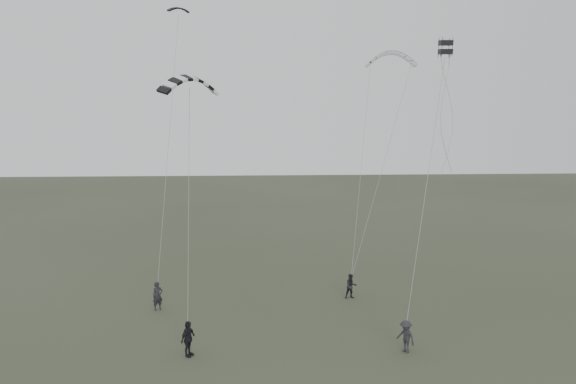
{
  "coord_description": "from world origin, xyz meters",
  "views": [
    {
      "loc": [
        -1.14,
        -26.03,
        11.55
      ],
      "look_at": [
        0.48,
        5.12,
        6.85
      ],
      "focal_mm": 35.0,
      "sensor_mm": 36.0,
      "label": 1
    }
  ],
  "objects_px": {
    "kite_dark_small": "(178,8)",
    "flyer_center": "(188,339)",
    "flyer_right": "(351,286)",
    "kite_box": "(445,47)",
    "flyer_far": "(406,336)",
    "flyer_left": "(158,296)",
    "kite_striped": "(189,78)",
    "kite_pale_large": "(391,53)"
  },
  "relations": [
    {
      "from": "flyer_left",
      "to": "kite_pale_large",
      "type": "distance_m",
      "value": 21.66
    },
    {
      "from": "flyer_right",
      "to": "kite_box",
      "type": "xyz_separation_m",
      "value": [
        4.04,
        -3.69,
        13.85
      ]
    },
    {
      "from": "flyer_right",
      "to": "kite_pale_large",
      "type": "xyz_separation_m",
      "value": [
        3.33,
        5.36,
        14.4
      ]
    },
    {
      "from": "kite_dark_small",
      "to": "kite_box",
      "type": "bearing_deg",
      "value": -62.6
    },
    {
      "from": "flyer_center",
      "to": "kite_box",
      "type": "distance_m",
      "value": 19.32
    },
    {
      "from": "flyer_center",
      "to": "flyer_far",
      "type": "relative_size",
      "value": 1.09
    },
    {
      "from": "flyer_left",
      "to": "kite_dark_small",
      "type": "relative_size",
      "value": 1.15
    },
    {
      "from": "kite_pale_large",
      "to": "kite_box",
      "type": "relative_size",
      "value": 4.8
    },
    {
      "from": "flyer_right",
      "to": "kite_box",
      "type": "bearing_deg",
      "value": -51.27
    },
    {
      "from": "flyer_right",
      "to": "kite_dark_small",
      "type": "xyz_separation_m",
      "value": [
        -10.83,
        6.27,
        17.34
      ]
    },
    {
      "from": "kite_dark_small",
      "to": "kite_box",
      "type": "relative_size",
      "value": 2.03
    },
    {
      "from": "kite_pale_large",
      "to": "flyer_center",
      "type": "bearing_deg",
      "value": -113.85
    },
    {
      "from": "kite_dark_small",
      "to": "flyer_right",
      "type": "bearing_deg",
      "value": -58.86
    },
    {
      "from": "kite_pale_large",
      "to": "kite_box",
      "type": "distance_m",
      "value": 9.09
    },
    {
      "from": "flyer_far",
      "to": "kite_striped",
      "type": "bearing_deg",
      "value": -145.45
    },
    {
      "from": "kite_box",
      "to": "kite_striped",
      "type": "bearing_deg",
      "value": -176.23
    },
    {
      "from": "kite_dark_small",
      "to": "flyer_center",
      "type": "bearing_deg",
      "value": -111.06
    },
    {
      "from": "flyer_left",
      "to": "flyer_center",
      "type": "bearing_deg",
      "value": -100.48
    },
    {
      "from": "flyer_far",
      "to": "flyer_left",
      "type": "bearing_deg",
      "value": -151.6
    },
    {
      "from": "kite_striped",
      "to": "kite_dark_small",
      "type": "bearing_deg",
      "value": 62.95
    },
    {
      "from": "kite_dark_small",
      "to": "flyer_far",
      "type": "bearing_deg",
      "value": -77.81
    },
    {
      "from": "kite_striped",
      "to": "kite_box",
      "type": "height_order",
      "value": "kite_box"
    },
    {
      "from": "flyer_right",
      "to": "kite_dark_small",
      "type": "distance_m",
      "value": 21.39
    },
    {
      "from": "flyer_left",
      "to": "kite_striped",
      "type": "bearing_deg",
      "value": -78.43
    },
    {
      "from": "flyer_center",
      "to": "kite_dark_small",
      "type": "bearing_deg",
      "value": 35.58
    },
    {
      "from": "kite_pale_large",
      "to": "kite_striped",
      "type": "height_order",
      "value": "kite_pale_large"
    },
    {
      "from": "flyer_left",
      "to": "flyer_far",
      "type": "bearing_deg",
      "value": -58.73
    },
    {
      "from": "flyer_center",
      "to": "kite_box",
      "type": "height_order",
      "value": "kite_box"
    },
    {
      "from": "flyer_right",
      "to": "kite_pale_large",
      "type": "bearing_deg",
      "value": 49.28
    },
    {
      "from": "flyer_center",
      "to": "kite_striped",
      "type": "relative_size",
      "value": 0.54
    },
    {
      "from": "flyer_left",
      "to": "kite_box",
      "type": "xyz_separation_m",
      "value": [
        15.49,
        -2.29,
        13.78
      ]
    },
    {
      "from": "flyer_far",
      "to": "kite_box",
      "type": "xyz_separation_m",
      "value": [
        2.7,
        4.06,
        13.82
      ]
    },
    {
      "from": "kite_pale_large",
      "to": "flyer_left",
      "type": "bearing_deg",
      "value": -135.94
    },
    {
      "from": "kite_dark_small",
      "to": "kite_box",
      "type": "height_order",
      "value": "kite_dark_small"
    },
    {
      "from": "flyer_far",
      "to": "kite_pale_large",
      "type": "xyz_separation_m",
      "value": [
        1.98,
        13.11,
        14.37
      ]
    },
    {
      "from": "flyer_left",
      "to": "kite_dark_small",
      "type": "height_order",
      "value": "kite_dark_small"
    },
    {
      "from": "flyer_right",
      "to": "flyer_far",
      "type": "relative_size",
      "value": 0.96
    },
    {
      "from": "flyer_far",
      "to": "kite_dark_small",
      "type": "distance_m",
      "value": 25.39
    },
    {
      "from": "flyer_left",
      "to": "kite_pale_large",
      "type": "bearing_deg",
      "value": -7.75
    },
    {
      "from": "kite_dark_small",
      "to": "kite_striped",
      "type": "height_order",
      "value": "kite_dark_small"
    },
    {
      "from": "flyer_left",
      "to": "kite_box",
      "type": "height_order",
      "value": "kite_box"
    },
    {
      "from": "flyer_right",
      "to": "flyer_center",
      "type": "height_order",
      "value": "flyer_center"
    }
  ]
}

